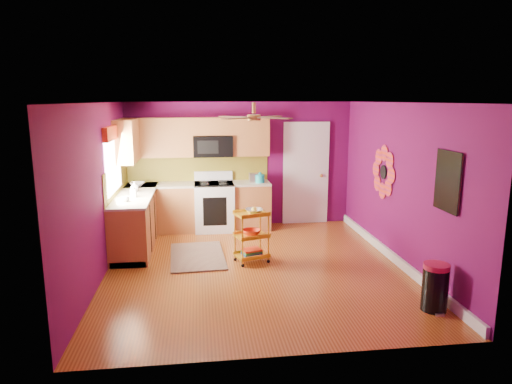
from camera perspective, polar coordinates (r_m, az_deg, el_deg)
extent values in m
plane|color=brown|center=(7.13, -0.05, -9.40)|extent=(5.00, 5.00, 0.00)
cube|color=#5E0A4B|center=(9.24, -1.98, 3.45)|extent=(4.50, 0.04, 2.50)
cube|color=#5E0A4B|center=(4.39, 4.02, -5.70)|extent=(4.50, 0.04, 2.50)
cube|color=#5E0A4B|center=(6.88, -18.98, 0.03)|extent=(0.04, 5.00, 2.50)
cube|color=#5E0A4B|center=(7.40, 17.50, 0.90)|extent=(0.04, 5.00, 2.50)
cube|color=silver|center=(6.66, -0.06, 11.13)|extent=(4.50, 5.00, 0.04)
cube|color=white|center=(7.69, 16.76, -7.78)|extent=(0.05, 4.90, 0.14)
cube|color=brown|center=(8.31, -14.74, -3.48)|extent=(0.60, 2.30, 0.90)
cube|color=brown|center=(9.05, -7.14, -1.95)|extent=(2.80, 0.60, 0.90)
cube|color=beige|center=(8.20, -14.91, -0.31)|extent=(0.63, 2.30, 0.04)
cube|color=beige|center=(8.96, -7.21, 0.97)|extent=(2.80, 0.63, 0.04)
cube|color=black|center=(8.42, -14.60, -6.12)|extent=(0.54, 2.30, 0.10)
cube|color=black|center=(9.15, -7.08, -4.39)|extent=(2.80, 0.54, 0.10)
cube|color=white|center=(9.03, -5.24, -1.89)|extent=(0.76, 0.66, 0.92)
cube|color=black|center=(8.93, -5.29, 1.02)|extent=(0.76, 0.62, 0.03)
cube|color=white|center=(9.19, -5.36, 2.04)|extent=(0.76, 0.06, 0.18)
cube|color=black|center=(8.71, -5.16, -2.44)|extent=(0.45, 0.02, 0.55)
cube|color=brown|center=(9.00, -12.11, 6.68)|extent=(1.32, 0.33, 0.75)
cube|color=brown|center=(9.03, -0.70, 6.94)|extent=(0.72, 0.33, 0.75)
cube|color=brown|center=(8.96, -5.46, 8.17)|extent=(0.76, 0.33, 0.34)
cube|color=brown|center=(8.58, -15.69, 6.28)|extent=(0.33, 1.30, 0.75)
cube|color=black|center=(8.96, -5.40, 5.73)|extent=(0.76, 0.38, 0.40)
cube|color=brown|center=(9.20, -7.26, 2.98)|extent=(2.80, 0.01, 0.51)
cube|color=brown|center=(8.19, -17.02, 1.53)|extent=(0.01, 2.30, 0.51)
cube|color=white|center=(7.85, -17.46, 3.70)|extent=(0.03, 1.20, 1.00)
cube|color=red|center=(7.80, -17.45, 7.13)|extent=(0.08, 1.35, 0.22)
cube|color=white|center=(9.46, 6.22, 2.21)|extent=(0.85, 0.04, 2.05)
cube|color=white|center=(9.44, 6.24, 2.19)|extent=(0.95, 0.02, 2.15)
sphere|color=#BF8C3F|center=(9.49, 8.17, 2.03)|extent=(0.07, 0.07, 0.07)
cylinder|color=black|center=(7.92, 15.63, 2.41)|extent=(0.01, 0.24, 0.24)
cube|color=teal|center=(6.12, 22.90, 1.24)|extent=(0.03, 0.52, 0.72)
cube|color=black|center=(6.11, 22.78, 1.24)|extent=(0.01, 0.56, 0.76)
cylinder|color=#BF8C3F|center=(6.86, -0.27, 10.47)|extent=(0.06, 0.06, 0.16)
cylinder|color=#BF8C3F|center=(6.86, -0.27, 9.30)|extent=(0.20, 0.20, 0.08)
cube|color=#4C2D19|center=(7.17, 1.64, 9.39)|extent=(0.47, 0.47, 0.01)
cube|color=#4C2D19|center=(7.10, -2.71, 9.36)|extent=(0.47, 0.47, 0.01)
cube|color=#4C2D19|center=(6.57, -2.34, 9.19)|extent=(0.47, 0.47, 0.01)
cube|color=#4C2D19|center=(6.63, 2.36, 9.21)|extent=(0.47, 0.47, 0.01)
cube|color=black|center=(7.64, -7.34, -7.94)|extent=(0.93, 1.45, 0.02)
cylinder|color=gold|center=(7.00, -1.69, -6.16)|extent=(0.02, 0.02, 0.77)
cylinder|color=gold|center=(7.18, 1.57, -5.71)|extent=(0.02, 0.02, 0.77)
cylinder|color=gold|center=(7.27, -2.64, -5.49)|extent=(0.02, 0.02, 0.77)
cylinder|color=gold|center=(7.45, 0.52, -5.07)|extent=(0.02, 0.02, 0.77)
sphere|color=black|center=(7.13, -1.67, -9.16)|extent=(0.05, 0.05, 0.05)
sphere|color=black|center=(7.31, 1.56, -8.65)|extent=(0.05, 0.05, 0.05)
sphere|color=black|center=(7.40, -2.62, -8.39)|extent=(0.05, 0.05, 0.05)
sphere|color=black|center=(7.57, 0.51, -7.92)|extent=(0.05, 0.05, 0.05)
cube|color=gold|center=(7.12, -0.56, -2.79)|extent=(0.58, 0.49, 0.03)
cube|color=gold|center=(7.22, -0.55, -5.50)|extent=(0.58, 0.49, 0.03)
cube|color=gold|center=(7.32, -0.54, -7.93)|extent=(0.58, 0.49, 0.03)
imported|color=beige|center=(7.13, -0.23, -2.39)|extent=(0.34, 0.34, 0.07)
sphere|color=yellow|center=(7.13, -0.23, -2.22)|extent=(0.09, 0.09, 0.09)
imported|color=red|center=(7.20, -0.55, -5.06)|extent=(0.35, 0.35, 0.09)
cube|color=navy|center=(7.31, -0.55, -7.69)|extent=(0.34, 0.29, 0.04)
cube|color=#267233|center=(7.30, -0.55, -7.44)|extent=(0.34, 0.29, 0.03)
cube|color=red|center=(7.29, -0.55, -7.23)|extent=(0.34, 0.29, 0.03)
cylinder|color=black|center=(6.10, 21.44, -11.28)|extent=(0.34, 0.34, 0.53)
cylinder|color=#A6173A|center=(5.99, 21.65, -8.64)|extent=(0.31, 0.31, 0.06)
cube|color=beige|center=(6.07, 21.98, -14.02)|extent=(0.11, 0.06, 0.03)
cylinder|color=teal|center=(8.94, 0.50, 1.70)|extent=(0.18, 0.18, 0.16)
sphere|color=teal|center=(8.92, 0.50, 2.33)|extent=(0.06, 0.06, 0.06)
cube|color=beige|center=(8.99, -0.17, 1.82)|extent=(0.22, 0.15, 0.18)
imported|color=#EA3F72|center=(7.88, -15.11, 0.15)|extent=(0.10, 0.10, 0.21)
imported|color=white|center=(8.32, -14.95, 0.66)|extent=(0.15, 0.15, 0.19)
imported|color=white|center=(8.90, -14.61, 0.97)|extent=(0.28, 0.28, 0.07)
imported|color=white|center=(7.57, -15.94, -0.84)|extent=(0.11, 0.11, 0.09)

